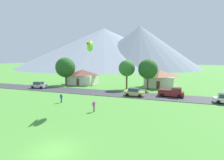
% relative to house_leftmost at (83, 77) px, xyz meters
% --- Properties ---
extents(ground_plane, '(400.00, 400.00, 0.00)m').
position_rel_house_leftmost_xyz_m(ground_plane, '(17.50, -37.13, -2.33)').
color(ground_plane, '#4C8E38').
extents(road_strip, '(160.00, 6.65, 0.08)m').
position_rel_house_leftmost_xyz_m(road_strip, '(17.50, -10.94, -2.29)').
color(road_strip, '#38383D').
rests_on(road_strip, ground).
extents(mountain_far_west_ridge, '(86.36, 86.36, 30.89)m').
position_rel_house_leftmost_xyz_m(mountain_far_west_ridge, '(0.12, 86.24, 13.11)').
color(mountain_far_west_ridge, gray).
rests_on(mountain_far_west_ridge, ground).
extents(mountain_west_ridge, '(139.88, 139.88, 32.31)m').
position_rel_house_leftmost_xyz_m(mountain_west_ridge, '(-32.86, 97.04, 13.82)').
color(mountain_west_ridge, gray).
rests_on(mountain_west_ridge, ground).
extents(house_leftmost, '(8.35, 6.76, 4.50)m').
position_rel_house_leftmost_xyz_m(house_leftmost, '(0.00, 0.00, 0.00)').
color(house_leftmost, beige).
rests_on(house_leftmost, ground).
extents(house_left_center, '(8.33, 7.24, 4.74)m').
position_rel_house_leftmost_xyz_m(house_left_center, '(22.80, 2.65, 0.13)').
color(house_left_center, beige).
rests_on(house_left_center, ground).
extents(tree_near_left, '(4.95, 4.95, 7.83)m').
position_rel_house_leftmost_xyz_m(tree_near_left, '(20.46, -3.49, 3.01)').
color(tree_near_left, '#4C3823').
rests_on(tree_near_left, ground).
extents(tree_left_of_center, '(5.87, 5.87, 8.24)m').
position_rel_house_leftmost_xyz_m(tree_left_of_center, '(-3.85, -3.54, 2.97)').
color(tree_left_of_center, brown).
rests_on(tree_left_of_center, ground).
extents(tree_center, '(4.27, 4.27, 7.63)m').
position_rel_house_leftmost_xyz_m(tree_center, '(15.05, -3.85, 3.13)').
color(tree_center, brown).
rests_on(tree_center, ground).
extents(parked_car_silver_mid_west, '(4.28, 2.23, 1.68)m').
position_rel_house_leftmost_xyz_m(parked_car_silver_mid_west, '(-7.47, -10.84, -1.46)').
color(parked_car_silver_mid_west, '#B7BCC1').
rests_on(parked_car_silver_mid_west, road_strip).
extents(parked_car_tan_mid_east, '(4.28, 2.24, 1.68)m').
position_rel_house_leftmost_xyz_m(parked_car_tan_mid_east, '(19.01, -12.00, -1.46)').
color(parked_car_tan_mid_east, tan).
rests_on(parked_car_tan_mid_east, road_strip).
extents(pickup_truck_maroon_west_side, '(5.27, 2.48, 1.99)m').
position_rel_house_leftmost_xyz_m(pickup_truck_maroon_west_side, '(26.56, -10.03, -1.27)').
color(pickup_truck_maroon_west_side, maroon).
rests_on(pickup_truck_maroon_west_side, road_strip).
extents(kite_flyer_with_kite, '(2.71, 3.45, 11.02)m').
position_rel_house_leftmost_xyz_m(kite_flyer_with_kite, '(14.39, -23.52, 7.60)').
color(kite_flyer_with_kite, '#70604C').
rests_on(kite_flyer_with_kite, ground).
extents(watcher_person, '(0.56, 0.24, 1.68)m').
position_rel_house_leftmost_xyz_m(watcher_person, '(7.56, -22.04, -1.45)').
color(watcher_person, '#3D3D42').
rests_on(watcher_person, ground).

